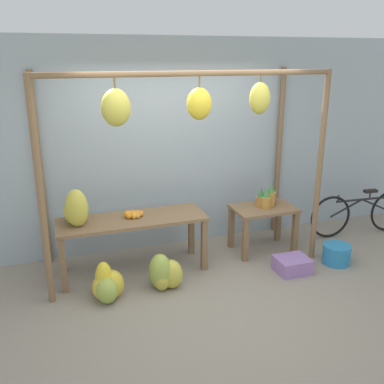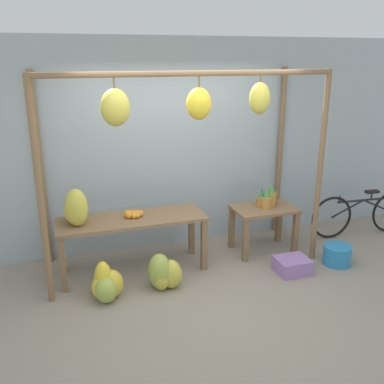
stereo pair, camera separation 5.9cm
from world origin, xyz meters
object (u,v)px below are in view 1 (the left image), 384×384
(orange_pile, at_px, (134,214))
(banana_pile_ground_left, at_px, (107,285))
(pineapple_cluster, at_px, (268,198))
(parked_bicycle, at_px, (361,213))
(fruit_crate_white, at_px, (292,265))
(banana_pile_on_table, at_px, (76,209))
(blue_bucket, at_px, (336,254))
(banana_pile_ground_right, at_px, (164,274))

(orange_pile, height_order, banana_pile_ground_left, orange_pile)
(orange_pile, xyz_separation_m, pineapple_cluster, (1.83, 0.04, 0.00))
(pineapple_cluster, distance_m, parked_bicycle, 1.63)
(fruit_crate_white, distance_m, parked_bicycle, 1.75)
(banana_pile_on_table, distance_m, blue_bucket, 3.30)
(banana_pile_on_table, distance_m, orange_pile, 0.67)
(pineapple_cluster, xyz_separation_m, blue_bucket, (0.66, -0.69, -0.62))
(orange_pile, xyz_separation_m, fruit_crate_white, (1.82, -0.66, -0.65))
(pineapple_cluster, height_order, banana_pile_ground_left, pineapple_cluster)
(banana_pile_on_table, distance_m, pineapple_cluster, 2.49)
(banana_pile_ground_right, height_order, fruit_crate_white, banana_pile_ground_right)
(pineapple_cluster, height_order, banana_pile_ground_right, pineapple_cluster)
(banana_pile_ground_left, xyz_separation_m, banana_pile_ground_right, (0.66, -0.01, 0.02))
(parked_bicycle, bearing_deg, pineapple_cluster, -179.81)
(banana_pile_ground_right, bearing_deg, banana_pile_ground_left, 179.55)
(orange_pile, xyz_separation_m, parked_bicycle, (3.40, 0.05, -0.41))
(banana_pile_ground_left, distance_m, parked_bicycle, 3.88)
(parked_bicycle, bearing_deg, banana_pile_ground_left, -171.34)
(banana_pile_ground_right, relative_size, fruit_crate_white, 1.18)
(pineapple_cluster, xyz_separation_m, banana_pile_ground_left, (-2.26, -0.58, -0.58))
(banana_pile_on_table, height_order, banana_pile_ground_left, banana_pile_on_table)
(banana_pile_ground_left, relative_size, fruit_crate_white, 1.23)
(banana_pile_on_table, bearing_deg, orange_pile, 0.39)
(banana_pile_on_table, height_order, orange_pile, banana_pile_on_table)
(banana_pile_ground_right, xyz_separation_m, fruit_crate_white, (1.60, -0.12, -0.10))
(pineapple_cluster, bearing_deg, fruit_crate_white, -90.27)
(orange_pile, bearing_deg, banana_pile_on_table, -179.61)
(banana_pile_on_table, bearing_deg, banana_pile_ground_left, -67.32)
(banana_pile_on_table, distance_m, fruit_crate_white, 2.69)
(banana_pile_ground_left, bearing_deg, fruit_crate_white, -3.21)
(banana_pile_on_table, bearing_deg, pineapple_cluster, 1.06)
(banana_pile_ground_left, xyz_separation_m, fruit_crate_white, (2.26, -0.13, -0.08))
(pineapple_cluster, bearing_deg, banana_pile_ground_left, -165.64)
(banana_pile_on_table, relative_size, banana_pile_ground_left, 0.95)
(fruit_crate_white, bearing_deg, blue_bucket, 1.71)
(pineapple_cluster, height_order, parked_bicycle, pineapple_cluster)
(banana_pile_ground_right, height_order, parked_bicycle, parked_bicycle)
(orange_pile, relative_size, parked_bicycle, 0.15)
(banana_pile_on_table, relative_size, orange_pile, 1.97)
(orange_pile, height_order, parked_bicycle, orange_pile)
(blue_bucket, bearing_deg, parked_bicycle, 37.09)
(fruit_crate_white, bearing_deg, parked_bicycle, 24.26)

